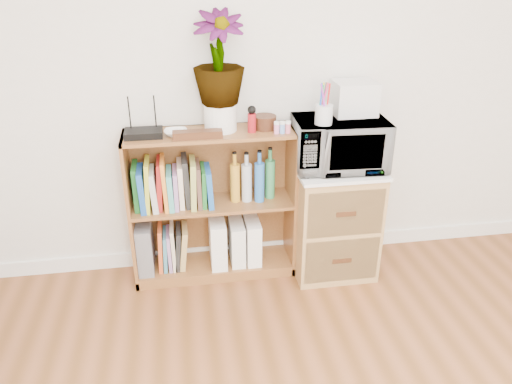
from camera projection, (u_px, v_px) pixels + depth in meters
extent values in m
cube|color=white|center=(264.00, 248.00, 3.42)|extent=(4.00, 0.02, 0.10)
cube|color=brown|center=(213.00, 206.00, 3.06)|extent=(1.00, 0.30, 0.95)
cube|color=#9E7542|center=(333.00, 220.00, 3.16)|extent=(0.50, 0.45, 0.70)
imported|color=white|center=(339.00, 143.00, 2.92)|extent=(0.55, 0.38, 0.29)
cylinder|color=silver|center=(324.00, 115.00, 2.76)|extent=(0.10, 0.10, 0.11)
cube|color=silver|center=(354.00, 98.00, 2.91)|extent=(0.24, 0.20, 0.19)
cube|color=black|center=(144.00, 133.00, 2.78)|extent=(0.21, 0.14, 0.04)
imported|color=white|center=(176.00, 133.00, 2.80)|extent=(0.13, 0.13, 0.03)
cylinder|color=white|center=(220.00, 117.00, 2.85)|extent=(0.18, 0.18, 0.16)
imported|color=#348033|center=(218.00, 58.00, 2.71)|extent=(0.28, 0.28, 0.51)
cube|color=#38200F|center=(198.00, 135.00, 2.75)|extent=(0.27, 0.07, 0.04)
cylinder|color=maroon|center=(252.00, 123.00, 2.83)|extent=(0.05, 0.05, 0.11)
cylinder|color=#33190E|center=(265.00, 122.00, 2.90)|extent=(0.13, 0.13, 0.08)
cube|color=pink|center=(282.00, 129.00, 2.82)|extent=(0.10, 0.04, 0.05)
cube|color=slate|center=(145.00, 246.00, 3.11)|extent=(0.09, 0.25, 0.32)
cube|color=white|center=(218.00, 241.00, 3.16)|extent=(0.10, 0.25, 0.31)
cube|color=white|center=(237.00, 242.00, 3.19)|extent=(0.09, 0.22, 0.28)
cube|color=white|center=(252.00, 240.00, 3.20)|extent=(0.09, 0.23, 0.29)
cube|color=#1A6424|center=(136.00, 187.00, 2.93)|extent=(0.03, 0.20, 0.27)
cube|color=#1A4B9E|center=(142.00, 188.00, 2.94)|extent=(0.04, 0.20, 0.26)
cube|color=gold|center=(148.00, 183.00, 2.93)|extent=(0.04, 0.20, 0.30)
cube|color=#BABAB3|center=(154.00, 188.00, 2.95)|extent=(0.05, 0.20, 0.24)
cube|color=#A21E1B|center=(160.00, 184.00, 2.94)|extent=(0.05, 0.20, 0.29)
cube|color=orange|center=(165.00, 182.00, 2.95)|extent=(0.03, 0.20, 0.31)
cube|color=teal|center=(170.00, 188.00, 2.97)|extent=(0.04, 0.20, 0.23)
cube|color=#9C72AB|center=(176.00, 187.00, 2.97)|extent=(0.03, 0.20, 0.23)
cube|color=beige|center=(181.00, 184.00, 2.97)|extent=(0.03, 0.20, 0.27)
cube|color=#252525|center=(187.00, 182.00, 2.97)|extent=(0.05, 0.20, 0.30)
cube|color=#A7AC4F|center=(193.00, 182.00, 2.97)|extent=(0.04, 0.20, 0.29)
cube|color=brown|center=(198.00, 183.00, 2.98)|extent=(0.03, 0.20, 0.26)
cube|color=#1E702A|center=(203.00, 185.00, 2.99)|extent=(0.03, 0.20, 0.23)
cube|color=#1D59AE|center=(209.00, 185.00, 3.00)|extent=(0.04, 0.20, 0.23)
cylinder|color=gold|center=(235.00, 177.00, 3.00)|extent=(0.06, 0.06, 0.31)
cylinder|color=#B1BBC9|center=(246.00, 177.00, 3.02)|extent=(0.06, 0.06, 0.30)
cylinder|color=blue|center=(259.00, 175.00, 3.02)|extent=(0.06, 0.06, 0.32)
cylinder|color=#328950|center=(270.00, 175.00, 3.03)|extent=(0.06, 0.06, 0.32)
cube|color=#D75426|center=(161.00, 246.00, 3.13)|extent=(0.04, 0.19, 0.29)
cube|color=teal|center=(165.00, 249.00, 3.14)|extent=(0.03, 0.19, 0.24)
cube|color=#9D74AE|center=(169.00, 249.00, 3.14)|extent=(0.02, 0.19, 0.25)
cube|color=beige|center=(173.00, 246.00, 3.14)|extent=(0.03, 0.19, 0.28)
cube|color=black|center=(178.00, 247.00, 3.15)|extent=(0.05, 0.19, 0.26)
cube|color=tan|center=(183.00, 246.00, 3.15)|extent=(0.06, 0.19, 0.27)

